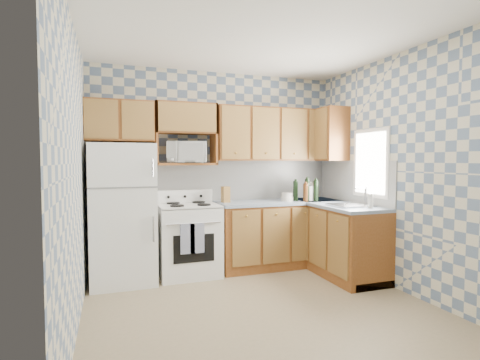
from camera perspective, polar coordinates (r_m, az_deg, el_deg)
name	(u,v)px	position (r m, az deg, el deg)	size (l,w,h in m)	color
floor	(260,307)	(4.01, 3.00, -18.70)	(3.40, 3.40, 0.00)	#827354
back_wall	(217,170)	(5.25, -3.56, 1.54)	(3.40, 0.02, 2.70)	slate
right_wall	(397,172)	(4.65, 22.86, 1.12)	(0.02, 3.20, 2.70)	slate
backsplash_back	(244,180)	(5.36, 0.59, -0.03)	(2.60, 0.01, 0.56)	silver
backsplash_right	(354,181)	(5.27, 16.91, -0.21)	(0.01, 1.60, 0.56)	silver
refrigerator	(123,214)	(4.75, -17.42, -4.92)	(0.75, 0.70, 1.68)	white
stove_body	(189,241)	(4.93, -7.84, -9.13)	(0.76, 0.65, 0.90)	white
cooktop	(188,205)	(4.85, -7.87, -3.87)	(0.76, 0.65, 0.03)	silver
backguard	(184,196)	(5.11, -8.49, -2.46)	(0.76, 0.08, 0.17)	white
dish_towel_left	(188,239)	(4.56, -7.99, -8.85)	(0.17, 0.03, 0.36)	navy
dish_towel_right	(197,238)	(4.58, -6.54, -8.78)	(0.17, 0.03, 0.36)	navy
base_cabinets_back	(279,234)	(5.35, 5.98, -8.25)	(1.75, 0.60, 0.88)	brown
base_cabinets_right	(334,239)	(5.20, 14.17, -8.66)	(0.60, 1.60, 0.88)	brown
countertop_back	(279,202)	(5.28, 6.03, -3.36)	(1.77, 0.63, 0.04)	gray
countertop_right	(334,204)	(5.13, 14.19, -3.62)	(0.63, 1.60, 0.04)	gray
upper_cabinets_back	(276,135)	(5.39, 5.45, 6.89)	(1.75, 0.33, 0.74)	brown
upper_cabinets_fridge	(120,121)	(4.91, -17.87, 8.55)	(0.82, 0.33, 0.50)	brown
upper_cabinets_right	(326,135)	(5.56, 12.97, 6.71)	(0.33, 0.70, 0.74)	brown
microwave_shelf	(186,164)	(4.98, -8.28, 2.42)	(0.80, 0.33, 0.03)	brown
microwave	(186,152)	(4.96, -8.21, 4.20)	(0.50, 0.34, 0.28)	white
sink	(351,205)	(4.84, 16.53, -3.75)	(0.48, 0.40, 0.03)	#B7B7BC
window	(371,163)	(4.98, 19.28, 2.45)	(0.02, 0.66, 0.86)	silver
bottle_0	(307,190)	(5.28, 10.21, -1.48)	(0.07, 0.07, 0.31)	black
bottle_1	(316,191)	(5.28, 11.47, -1.61)	(0.07, 0.07, 0.29)	black
bottle_2	(315,191)	(5.39, 11.38, -1.62)	(0.07, 0.07, 0.27)	#4C2811
bottle_3	(306,193)	(5.18, 9.96, -1.91)	(0.07, 0.07, 0.25)	#4C2811
bottle_4	(296,191)	(5.27, 8.46, -1.65)	(0.07, 0.07, 0.28)	black
knife_block	(226,194)	(5.03, -2.21, -2.21)	(0.10, 0.10, 0.21)	brown
electric_kettle	(310,193)	(5.35, 10.63, -1.98)	(0.16, 0.16, 0.21)	white
food_containers	(287,197)	(5.24, 7.19, -2.57)	(0.17, 0.17, 0.11)	beige
soap_bottle	(371,201)	(4.68, 19.27, -3.03)	(0.06, 0.06, 0.17)	beige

